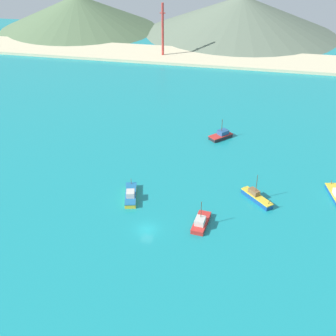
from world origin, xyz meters
TOP-DOWN VIEW (x-y plane):
  - ground at (0.00, 30.00)m, footprint 260.00×280.00m
  - fishing_boat_0 at (40.11, 20.48)m, footprint 4.37×8.53m
  - fishing_boat_4 at (10.85, 3.57)m, footprint 3.50×7.66m
  - fishing_boat_5 at (11.03, 44.81)m, footprint 6.86×7.02m
  - fishing_boat_6 at (22.01, 15.23)m, footprint 7.51×7.70m
  - fishing_boat_7 at (-6.37, 10.48)m, footprint 4.59×9.48m
  - beach_strip at (0.00, 118.24)m, footprint 247.00×23.99m
  - hill_west at (-75.55, 157.36)m, footprint 82.14×82.14m
  - hill_central at (8.81, 164.75)m, footprint 97.22×97.22m
  - radio_tower at (-21.37, 116.13)m, footprint 2.28×1.82m

SIDE VIEW (x-z plane):
  - ground at x=0.00m, z-range -0.50..0.00m
  - beach_strip at x=0.00m, z-range 0.00..1.20m
  - fishing_boat_0 at x=40.11m, z-range -0.39..1.87m
  - fishing_boat_7 at x=-6.37m, z-range -0.42..2.03m
  - fishing_boat_4 at x=10.85m, z-range -2.28..3.92m
  - fishing_boat_6 at x=22.01m, z-range -2.46..4.16m
  - fishing_boat_5 at x=11.03m, z-range -2.06..3.77m
  - hill_west at x=-75.55m, z-range 0.00..17.02m
  - hill_central at x=8.81m, z-range 0.00..18.35m
  - radio_tower at x=-21.37m, z-range 0.23..23.03m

